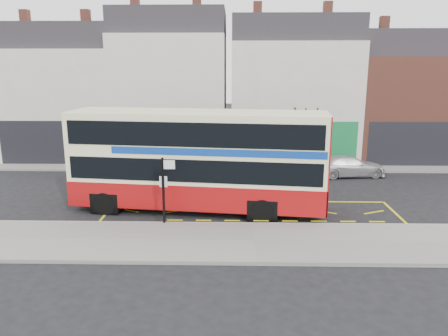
{
  "coord_description": "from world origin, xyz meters",
  "views": [
    {
      "loc": [
        -0.87,
        -18.69,
        7.09
      ],
      "look_at": [
        -1.32,
        2.0,
        2.09
      ],
      "focal_mm": 35.0,
      "sensor_mm": 36.0,
      "label": 1
    }
  ],
  "objects_px": {
    "car_white": "(349,166)",
    "street_tree_right": "(306,115)",
    "car_silver": "(131,163)",
    "car_grey": "(231,163)",
    "double_decker_bus": "(199,159)",
    "bus_stop_post": "(165,184)"
  },
  "relations": [
    {
      "from": "car_white",
      "to": "street_tree_right",
      "type": "xyz_separation_m",
      "value": [
        -2.44,
        2.56,
        2.97
      ]
    },
    {
      "from": "bus_stop_post",
      "to": "car_white",
      "type": "xyz_separation_m",
      "value": [
        10.42,
        9.03,
        -1.26
      ]
    },
    {
      "from": "car_white",
      "to": "car_silver",
      "type": "bearing_deg",
      "value": 82.86
    },
    {
      "from": "bus_stop_post",
      "to": "car_white",
      "type": "distance_m",
      "value": 13.84
    },
    {
      "from": "bus_stop_post",
      "to": "street_tree_right",
      "type": "relative_size",
      "value": 0.55
    },
    {
      "from": "car_silver",
      "to": "street_tree_right",
      "type": "distance_m",
      "value": 12.22
    },
    {
      "from": "double_decker_bus",
      "to": "car_silver",
      "type": "bearing_deg",
      "value": 132.13
    },
    {
      "from": "car_silver",
      "to": "street_tree_right",
      "type": "relative_size",
      "value": 0.84
    },
    {
      "from": "car_silver",
      "to": "car_white",
      "type": "xyz_separation_m",
      "value": [
        14.09,
        -0.22,
        -0.1
      ]
    },
    {
      "from": "car_white",
      "to": "street_tree_right",
      "type": "distance_m",
      "value": 4.62
    },
    {
      "from": "street_tree_right",
      "to": "bus_stop_post",
      "type": "bearing_deg",
      "value": -124.55
    },
    {
      "from": "bus_stop_post",
      "to": "street_tree_right",
      "type": "xyz_separation_m",
      "value": [
        7.97,
        11.58,
        1.71
      ]
    },
    {
      "from": "double_decker_bus",
      "to": "car_grey",
      "type": "height_order",
      "value": "double_decker_bus"
    },
    {
      "from": "bus_stop_post",
      "to": "car_grey",
      "type": "height_order",
      "value": "bus_stop_post"
    },
    {
      "from": "bus_stop_post",
      "to": "car_white",
      "type": "height_order",
      "value": "bus_stop_post"
    },
    {
      "from": "car_white",
      "to": "street_tree_right",
      "type": "relative_size",
      "value": 0.86
    },
    {
      "from": "car_grey",
      "to": "street_tree_right",
      "type": "distance_m",
      "value": 6.35
    },
    {
      "from": "double_decker_bus",
      "to": "bus_stop_post",
      "type": "bearing_deg",
      "value": -114.84
    },
    {
      "from": "car_silver",
      "to": "car_grey",
      "type": "height_order",
      "value": "car_silver"
    },
    {
      "from": "bus_stop_post",
      "to": "car_white",
      "type": "relative_size",
      "value": 0.65
    },
    {
      "from": "car_silver",
      "to": "car_grey",
      "type": "relative_size",
      "value": 0.97
    },
    {
      "from": "bus_stop_post",
      "to": "street_tree_right",
      "type": "height_order",
      "value": "street_tree_right"
    }
  ]
}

